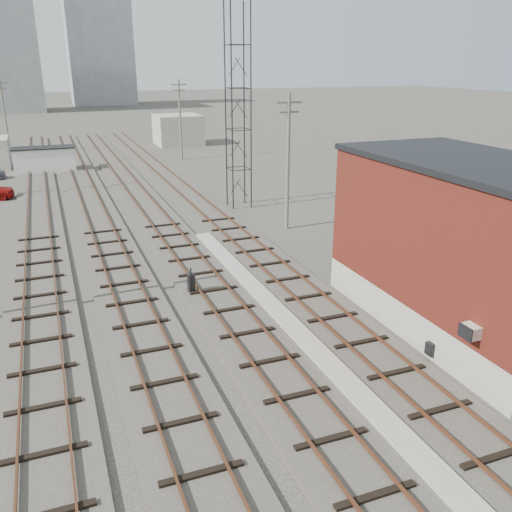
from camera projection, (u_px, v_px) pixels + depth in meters
ground at (124, 160)px, 63.27m from camera, size 320.00×320.00×0.00m
track_right at (190, 197)px, 45.66m from camera, size 3.20×90.00×0.39m
track_mid_right at (142, 201)px, 44.30m from camera, size 3.20×90.00×0.39m
track_mid_left at (92, 205)px, 42.94m from camera, size 3.20×90.00×0.39m
track_left at (38, 210)px, 41.58m from camera, size 3.20×90.00×0.39m
platform_curb at (293, 329)px, 23.04m from camera, size 0.90×28.00×0.26m
brick_building at (468, 246)px, 22.47m from camera, size 6.54×12.20×7.22m
lattice_tower at (238, 109)px, 40.66m from camera, size 1.60×1.60×15.00m
utility_pole_left_c at (5, 114)px, 66.16m from camera, size 1.80×0.24×9.00m
utility_pole_right_a at (288, 159)px, 35.78m from camera, size 1.80×0.24×9.00m
utility_pole_right_b at (180, 118)px, 62.10m from camera, size 1.80×0.24×9.00m
apartment_right at (100, 53)px, 140.54m from camera, size 16.00×12.00×26.00m
shed_right at (178, 130)px, 74.42m from camera, size 6.00×6.00×4.00m
switch_stand at (191, 284)px, 26.45m from camera, size 0.35×0.35×1.35m
site_trailer at (45, 160)px, 55.91m from camera, size 6.22×2.81×2.60m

